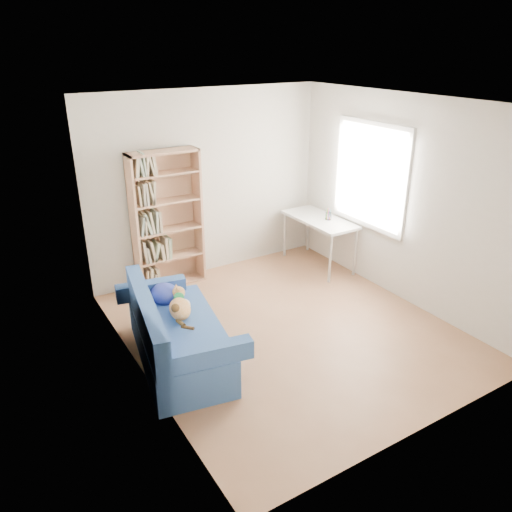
{
  "coord_description": "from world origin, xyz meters",
  "views": [
    {
      "loc": [
        -2.97,
        -4.17,
        3.16
      ],
      "look_at": [
        -0.2,
        0.37,
        0.85
      ],
      "focal_mm": 35.0,
      "sensor_mm": 36.0,
      "label": 1
    }
  ],
  "objects_px": {
    "desk": "(319,223)",
    "pen_cup": "(328,215)",
    "bookshelf": "(168,226)",
    "sofa": "(175,334)"
  },
  "relations": [
    {
      "from": "desk",
      "to": "pen_cup",
      "type": "height_order",
      "value": "pen_cup"
    },
    {
      "from": "sofa",
      "to": "desk",
      "type": "bearing_deg",
      "value": 32.81
    },
    {
      "from": "bookshelf",
      "to": "pen_cup",
      "type": "distance_m",
      "value": 2.32
    },
    {
      "from": "bookshelf",
      "to": "desk",
      "type": "height_order",
      "value": "bookshelf"
    },
    {
      "from": "desk",
      "to": "pen_cup",
      "type": "bearing_deg",
      "value": -56.96
    },
    {
      "from": "desk",
      "to": "sofa",
      "type": "bearing_deg",
      "value": -157.4
    },
    {
      "from": "desk",
      "to": "pen_cup",
      "type": "xyz_separation_m",
      "value": [
        0.07,
        -0.11,
        0.14
      ]
    },
    {
      "from": "bookshelf",
      "to": "desk",
      "type": "bearing_deg",
      "value": -14.66
    },
    {
      "from": "pen_cup",
      "to": "bookshelf",
      "type": "bearing_deg",
      "value": 163.19
    },
    {
      "from": "sofa",
      "to": "pen_cup",
      "type": "relative_size",
      "value": 10.53
    }
  ]
}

